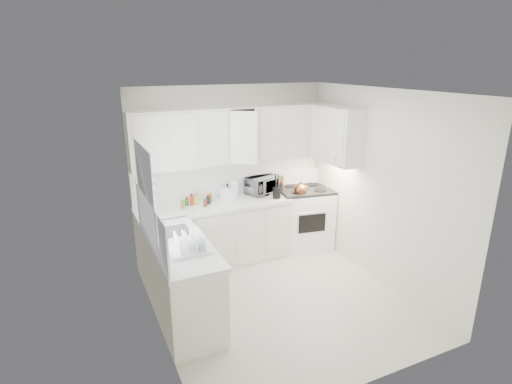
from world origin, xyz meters
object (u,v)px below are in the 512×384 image
tea_kettle (300,189)px  dish_rack (189,242)px  rice_cooker (228,191)px  microwave (263,183)px  utensil_crock (277,186)px  stove (304,210)px

tea_kettle → dish_rack: 2.42m
rice_cooker → dish_rack: dish_rack is taller
rice_cooker → dish_rack: size_ratio=0.53×
tea_kettle → microwave: microwave is taller
microwave → utensil_crock: 0.32m
stove → dish_rack: stove is taller
rice_cooker → utensil_crock: (0.68, -0.28, 0.08)m
stove → microwave: 0.84m
tea_kettle → utensil_crock: (-0.40, 0.02, 0.09)m
stove → microwave: size_ratio=2.61×
utensil_crock → dish_rack: utensil_crock is taller
stove → utensil_crock: size_ratio=3.21×
rice_cooker → stove: bearing=-6.1°
tea_kettle → dish_rack: size_ratio=0.56×
stove → microwave: microwave is taller
tea_kettle → microwave: size_ratio=0.51×
microwave → tea_kettle: bearing=-53.7°
tea_kettle → utensil_crock: 0.41m
tea_kettle → rice_cooker: bearing=170.9°
microwave → utensil_crock: utensil_crock is taller
tea_kettle → microwave: bearing=152.5°
microwave → rice_cooker: size_ratio=2.09×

